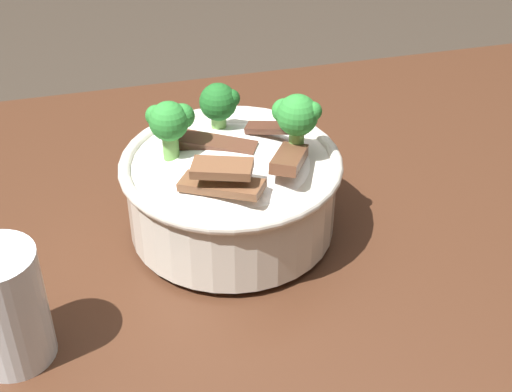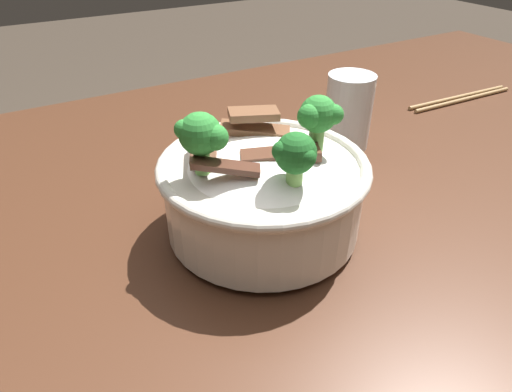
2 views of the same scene
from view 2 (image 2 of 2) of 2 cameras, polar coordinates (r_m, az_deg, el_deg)
The scene contains 4 objects.
dining_table at distance 0.68m, azimuth 8.63°, elevation -4.06°, with size 1.59×0.85×0.76m.
rice_bowl at distance 0.46m, azimuth 0.94°, elevation 1.45°, with size 0.22×0.22×0.15m.
drinking_glass at distance 0.66m, azimuth 11.68°, elevation 9.98°, with size 0.07×0.07×0.11m.
chopsticks_pair at distance 0.91m, azimuth 24.78°, elevation 11.30°, with size 0.24×0.03×0.01m.
Camera 2 is at (0.36, 0.41, 1.07)m, focal length 31.19 mm.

